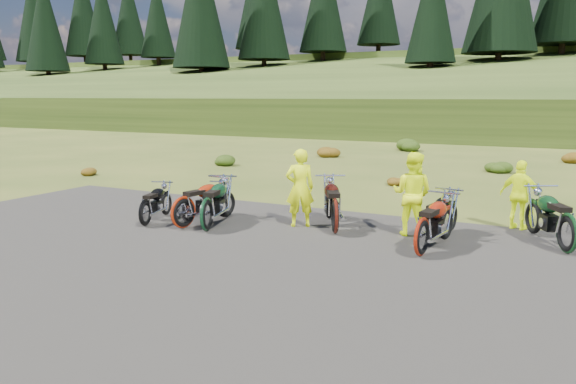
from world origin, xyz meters
The scene contains 32 objects.
ground centered at (0.00, 0.00, 0.00)m, with size 300.00×300.00×0.00m, color #3A4B19.
gravel_pad centered at (0.00, -2.00, 0.00)m, with size 20.00×12.00×0.04m, color black.
hill_slope centered at (0.00, 50.00, 0.00)m, with size 300.00×46.00×3.00m, color #283A13, non-canonical shape.
hill_plateau centered at (0.00, 110.00, 0.00)m, with size 300.00×90.00×9.17m, color #283A13.
conifer_5 centered at (-105.00, 78.00, 18.16)m, with size 6.16×6.16×16.00m.
conifer_8 centered at (-87.00, 65.00, 18.57)m, with size 7.92×7.92×20.00m.
conifer_9 centered at (-81.00, 71.00, 19.26)m, with size 7.48×7.48×19.00m.
conifer_10 centered at (-75.00, 77.00, 19.16)m, with size 7.04×7.04×18.00m.
conifer_11 centered at (-69.00, 52.00, 14.47)m, with size 6.60×6.60×17.00m.
conifer_12 centered at (-63.00, 58.00, 15.17)m, with size 6.16×6.16×16.00m.
conifer_13 centered at (-57.00, 64.00, 15.86)m, with size 5.72×5.72×15.00m.
conifer_14 centered at (-51.00, 70.00, 16.55)m, with size 5.28×5.28×14.00m.
conifer_16 centered at (-39.00, 51.00, 15.28)m, with size 7.48×7.48×19.00m.
conifer_21 centered at (-9.00, 50.00, 12.56)m, with size 5.28×5.28×14.00m.
shrub_0 centered at (-12.00, 6.00, 0.23)m, with size 0.77×0.77×0.45m, color brown.
shrub_1 centered at (-9.10, 11.30, 0.31)m, with size 1.03×1.03×0.61m, color #1D370D.
shrub_2 centered at (-6.20, 16.60, 0.38)m, with size 1.30×1.30×0.77m, color brown.
shrub_3 centered at (-3.30, 21.90, 0.46)m, with size 1.56×1.56×0.92m, color #1D370D.
shrub_4 centered at (-0.40, 9.20, 0.23)m, with size 0.77×0.77×0.45m, color brown.
shrub_5 centered at (2.50, 14.50, 0.31)m, with size 1.03×1.03×0.61m, color #1D370D.
shrub_6 centered at (5.40, 19.80, 0.38)m, with size 1.30×1.30×0.77m, color brown.
motorcycle_0 centered at (-3.88, 0.04, 0.00)m, with size 1.86×0.62×0.97m, color black, non-canonical shape.
motorcycle_1 centered at (-2.90, 0.27, 0.00)m, with size 2.20×0.73×1.15m, color #9A240B, non-canonical shape.
motorcycle_2 centered at (-2.22, 0.29, 0.00)m, with size 2.27×0.76×1.19m, color #0E3219, non-canonical shape.
motorcycle_3 centered at (-2.57, 0.72, 0.00)m, with size 1.88×0.63×0.98m, color #ADADB2, non-canonical shape.
motorcycle_4 centered at (0.56, 1.45, 0.00)m, with size 2.34×0.78×1.23m, color #46130B, non-canonical shape.
motorcycle_5 centered at (2.73, 1.47, 0.00)m, with size 2.09×0.70×1.09m, color black, non-canonical shape.
motorcycle_6 centered at (2.81, 0.54, 0.00)m, with size 2.21×0.74×1.16m, color maroon, non-canonical shape.
motorcycle_7 centered at (5.38, 2.09, 0.00)m, with size 2.34×0.78×1.23m, color black, non-canonical shape.
person_middle centered at (-0.49, 1.75, 0.95)m, with size 0.70×0.46×1.91m, color #E4F90D.
person_right_a centered at (2.17, 2.13, 0.96)m, with size 0.93×0.73×1.92m, color #E4F90D.
person_right_b centered at (4.30, 3.89, 0.83)m, with size 0.97×0.41×1.66m, color #E4F90D.
Camera 1 is at (5.43, -10.33, 3.19)m, focal length 35.00 mm.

